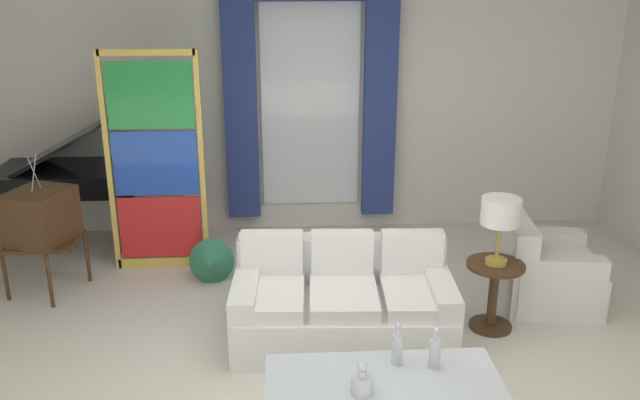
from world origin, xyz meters
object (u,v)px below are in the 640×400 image
at_px(bottle_crystal_tall, 397,347).
at_px(grand_piano, 72,173).
at_px(coffee_table, 383,382).
at_px(vintage_tv, 40,219).
at_px(peacock_figurine, 211,264).
at_px(bottle_blue_decanter, 362,383).
at_px(table_lamp_brass, 501,214).
at_px(stained_glass_divider, 156,168).
at_px(couch_white_long, 342,303).
at_px(round_side_table, 493,290).
at_px(armchair_white, 542,273).
at_px(bottle_amber_squat, 435,352).

bearing_deg(bottle_crystal_tall, grand_piano, 132.34).
bearing_deg(coffee_table, grand_piano, 130.01).
height_order(vintage_tv, peacock_figurine, vintage_tv).
bearing_deg(bottle_blue_decanter, table_lamp_brass, 48.38).
distance_m(bottle_crystal_tall, stained_glass_divider, 3.27).
relative_size(peacock_figurine, table_lamp_brass, 1.05).
bearing_deg(bottle_crystal_tall, couch_white_long, 103.51).
xyz_separation_m(vintage_tv, round_side_table, (3.97, -0.95, -0.37)).
relative_size(coffee_table, stained_glass_divider, 0.69).
bearing_deg(coffee_table, armchair_white, 45.02).
bearing_deg(stained_glass_divider, couch_white_long, -41.00).
xyz_separation_m(table_lamp_brass, grand_piano, (-4.03, 2.17, -0.23)).
xyz_separation_m(bottle_amber_squat, table_lamp_brass, (0.78, 1.19, 0.50)).
bearing_deg(couch_white_long, coffee_table, -83.25).
bearing_deg(bottle_crystal_tall, round_side_table, 48.23).
distance_m(couch_white_long, grand_piano, 3.58).
bearing_deg(peacock_figurine, bottle_amber_squat, -52.25).
distance_m(coffee_table, stained_glass_divider, 3.35).
height_order(coffee_table, vintage_tv, vintage_tv).
height_order(coffee_table, armchair_white, armchair_white).
bearing_deg(stained_glass_divider, coffee_table, -55.67).
bearing_deg(vintage_tv, couch_white_long, -20.43).
bearing_deg(table_lamp_brass, bottle_amber_squat, -123.13).
height_order(bottle_amber_squat, table_lamp_brass, table_lamp_brass).
height_order(table_lamp_brass, grand_piano, grand_piano).
distance_m(peacock_figurine, grand_piano, 2.07).
bearing_deg(couch_white_long, bottle_blue_decanter, -90.44).
height_order(round_side_table, grand_piano, grand_piano).
bearing_deg(table_lamp_brass, stained_glass_divider, 154.45).
distance_m(vintage_tv, round_side_table, 4.10).
bearing_deg(vintage_tv, grand_piano, 92.59).
relative_size(stained_glass_divider, peacock_figurine, 3.67).
height_order(bottle_amber_squat, round_side_table, bottle_amber_squat).
height_order(couch_white_long, armchair_white, couch_white_long).
distance_m(couch_white_long, stained_glass_divider, 2.38).
bearing_deg(bottle_amber_squat, coffee_table, -165.23).
bearing_deg(round_side_table, vintage_tv, 166.58).
xyz_separation_m(coffee_table, grand_piano, (-2.90, 3.45, 0.42)).
distance_m(bottle_amber_squat, peacock_figurine, 2.75).
distance_m(armchair_white, grand_piano, 4.96).
distance_m(coffee_table, bottle_crystal_tall, 0.24).
bearing_deg(table_lamp_brass, bottle_blue_decanter, -131.62).
height_order(couch_white_long, stained_glass_divider, stained_glass_divider).
bearing_deg(vintage_tv, bottle_blue_decanter, -41.69).
height_order(armchair_white, peacock_figurine, armchair_white).
distance_m(coffee_table, bottle_amber_squat, 0.39).
distance_m(bottle_crystal_tall, peacock_figurine, 2.56).
relative_size(couch_white_long, round_side_table, 3.03).
distance_m(couch_white_long, vintage_tv, 2.91).
relative_size(couch_white_long, stained_glass_divider, 0.82).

